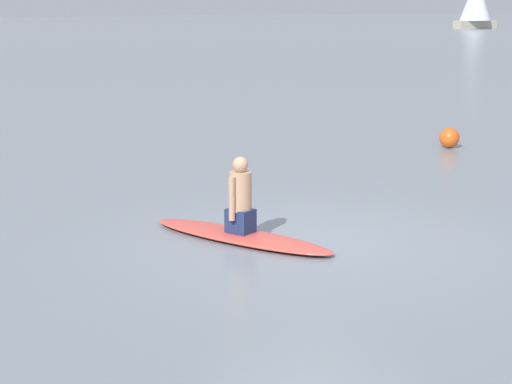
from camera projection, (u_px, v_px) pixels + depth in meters
The scene contains 5 objects.
ground_plane at pixel (313, 241), 11.53m from camera, with size 400.00×400.00×0.00m, color gray.
surfboard at pixel (241, 236), 11.59m from camera, with size 2.91×0.70×0.11m, color #D84C3F.
person_paddler at pixel (240, 198), 11.48m from camera, with size 0.45×0.40×1.02m.
sailboat_near_right at pixel (476, 1), 110.88m from camera, with size 5.90×4.69×7.37m.
buoy_marker at pixel (449, 138), 18.97m from camera, with size 0.44×0.44×0.44m, color #E55919.
Camera 1 is at (7.17, 8.53, 3.09)m, focal length 60.86 mm.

